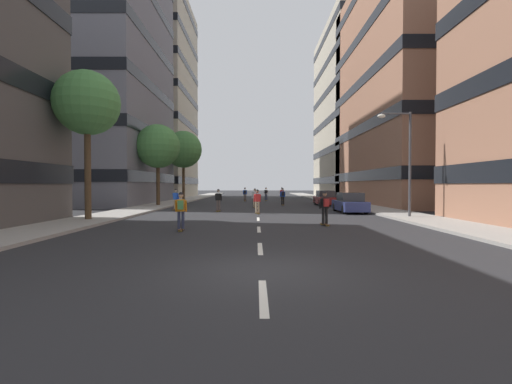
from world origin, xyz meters
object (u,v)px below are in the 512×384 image
at_px(street_tree_far, 156,146).
at_px(skater_9, 323,206).
at_px(parked_car_mid, 348,203).
at_px(skater_0, 264,193).
at_px(skater_1, 243,193).
at_px(streetlamp_right, 402,152).
at_px(skater_2, 280,193).
at_px(skater_8, 174,198).
at_px(skater_5, 256,200).
at_px(skater_7, 217,199).
at_px(skater_3, 179,209).
at_px(street_tree_near, 85,104).
at_px(street_tree_mid, 182,150).
at_px(skater_4, 253,197).
at_px(parked_car_near, 324,199).
at_px(skater_6, 281,196).

distance_m(street_tree_far, skater_9, 21.79).
relative_size(parked_car_mid, street_tree_far, 0.56).
height_order(skater_0, skater_1, same).
distance_m(streetlamp_right, skater_2, 26.37).
distance_m(street_tree_far, skater_8, 7.97).
relative_size(skater_5, skater_7, 1.00).
bearing_deg(skater_3, skater_9, 16.69).
xyz_separation_m(street_tree_near, skater_8, (2.99, 8.97, -5.76)).
bearing_deg(skater_9, streetlamp_right, 34.30).
distance_m(street_tree_mid, skater_4, 18.17).
xyz_separation_m(streetlamp_right, skater_7, (-12.23, 5.78, -3.15)).
bearing_deg(skater_8, skater_0, 65.61).
distance_m(parked_car_near, skater_4, 8.02).
bearing_deg(skater_6, skater_8, -144.01).
bearing_deg(skater_3, parked_car_near, 62.24).
bearing_deg(skater_2, skater_5, -98.82).
relative_size(street_tree_near, skater_0, 4.77).
distance_m(skater_3, skater_8, 13.58).
xyz_separation_m(parked_car_near, skater_2, (-3.61, 11.48, 0.29)).
distance_m(skater_1, skater_7, 18.03).
relative_size(streetlamp_right, skater_6, 3.65).
height_order(street_tree_near, skater_8, street_tree_near).
bearing_deg(skater_7, skater_1, 85.09).
bearing_deg(skater_6, skater_3, -107.12).
height_order(streetlamp_right, skater_2, streetlamp_right).
relative_size(street_tree_near, skater_7, 4.77).
bearing_deg(skater_8, skater_4, 27.21).
xyz_separation_m(skater_2, skater_9, (0.05, -29.42, 0.03)).
relative_size(street_tree_mid, skater_6, 5.14).
bearing_deg(skater_4, skater_0, 84.26).
height_order(skater_5, skater_7, same).
distance_m(skater_2, skater_3, 32.27).
height_order(skater_0, skater_6, same).
bearing_deg(streetlamp_right, skater_6, 114.86).
bearing_deg(skater_4, skater_2, 76.43).
relative_size(skater_1, skater_6, 1.00).
distance_m(skater_0, skater_7, 19.58).
distance_m(parked_car_near, street_tree_near, 23.85).
relative_size(skater_2, skater_3, 1.00).
bearing_deg(street_tree_far, skater_6, 6.05).
distance_m(street_tree_near, street_tree_mid, 26.66).
bearing_deg(skater_8, street_tree_far, 118.39).
bearing_deg(skater_5, streetlamp_right, -21.30).
xyz_separation_m(skater_8, skater_9, (10.24, -11.09, 0.03)).
relative_size(street_tree_far, skater_2, 4.45).
relative_size(skater_0, skater_4, 1.00).
xyz_separation_m(skater_2, skater_7, (-6.48, -19.76, 0.00)).
xyz_separation_m(street_tree_far, skater_4, (9.57, -2.15, -4.90)).
bearing_deg(skater_6, streetlamp_right, -65.14).
relative_size(parked_car_near, skater_9, 2.47).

